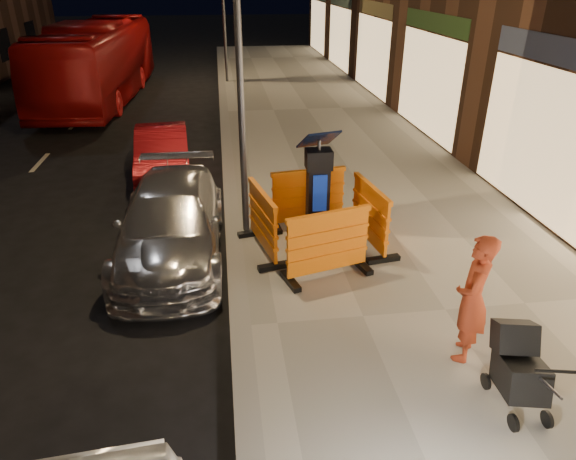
{
  "coord_description": "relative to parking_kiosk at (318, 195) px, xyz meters",
  "views": [
    {
      "loc": [
        -0.09,
        -5.83,
        4.58
      ],
      "look_at": [
        0.8,
        1.0,
        1.1
      ],
      "focal_mm": 32.0,
      "sensor_mm": 36.0,
      "label": 1
    }
  ],
  "objects": [
    {
      "name": "car_silver",
      "position": [
        -2.54,
        0.35,
        -1.17
      ],
      "size": [
        1.84,
        4.4,
        1.27
      ],
      "primitive_type": "imported",
      "rotation": [
        0.0,
        0.0,
        -0.01
      ],
      "color": "silver",
      "rests_on": "ground"
    },
    {
      "name": "barrier_kerbside",
      "position": [
        -0.95,
        0.0,
        -0.45
      ],
      "size": [
        0.9,
        1.55,
        1.14
      ],
      "primitive_type": "cube",
      "rotation": [
        0.0,
        0.0,
        1.79
      ],
      "color": "orange",
      "rests_on": "sidewalk"
    },
    {
      "name": "barrier_back",
      "position": [
        0.0,
        0.95,
        -0.45
      ],
      "size": [
        1.52,
        0.78,
        1.14
      ],
      "primitive_type": "cube",
      "rotation": [
        0.0,
        0.0,
        0.13
      ],
      "color": "orange",
      "rests_on": "sidewalk"
    },
    {
      "name": "barrier_bldgside",
      "position": [
        0.95,
        0.0,
        -0.45
      ],
      "size": [
        0.81,
        1.53,
        1.14
      ],
      "primitive_type": "cube",
      "rotation": [
        0.0,
        0.0,
        1.72
      ],
      "color": "orange",
      "rests_on": "sidewalk"
    },
    {
      "name": "stroller",
      "position": [
        1.56,
        -3.97,
        -0.53
      ],
      "size": [
        0.65,
        0.86,
        0.97
      ],
      "primitive_type": "cube",
      "rotation": [
        0.0,
        0.0,
        -0.2
      ],
      "color": "black",
      "rests_on": "sidewalk"
    },
    {
      "name": "kerb",
      "position": [
        -1.46,
        -2.11,
        -1.09
      ],
      "size": [
        0.3,
        60.0,
        0.15
      ],
      "primitive_type": "cube",
      "color": "slate",
      "rests_on": "ground"
    },
    {
      "name": "barrier_front",
      "position": [
        0.0,
        -0.95,
        -0.45
      ],
      "size": [
        1.56,
        0.97,
        1.14
      ],
      "primitive_type": "cube",
      "rotation": [
        0.0,
        0.0,
        0.27
      ],
      "color": "orange",
      "rests_on": "sidewalk"
    },
    {
      "name": "ground_plane",
      "position": [
        -1.46,
        -2.11,
        -1.17
      ],
      "size": [
        120.0,
        120.0,
        0.0
      ],
      "primitive_type": "plane",
      "color": "black",
      "rests_on": "ground"
    },
    {
      "name": "bus_doubledecker",
      "position": [
        -6.15,
        13.47,
        -1.17
      ],
      "size": [
        2.94,
        10.67,
        2.94
      ],
      "primitive_type": "imported",
      "rotation": [
        0.0,
        0.0,
        -0.04
      ],
      "color": "maroon",
      "rests_on": "ground"
    },
    {
      "name": "sidewalk",
      "position": [
        1.54,
        -2.11,
        -1.09
      ],
      "size": [
        6.0,
        60.0,
        0.15
      ],
      "primitive_type": "cube",
      "color": "gray",
      "rests_on": "ground"
    },
    {
      "name": "car_red",
      "position": [
        -3.05,
        4.47,
        -1.17
      ],
      "size": [
        1.52,
        3.65,
        1.17
      ],
      "primitive_type": "imported",
      "rotation": [
        0.0,
        0.0,
        0.08
      ],
      "color": "maroon",
      "rests_on": "ground"
    },
    {
      "name": "man",
      "position": [
        1.36,
        -3.07,
        -0.16
      ],
      "size": [
        0.68,
        0.75,
        1.72
      ],
      "primitive_type": "imported",
      "rotation": [
        0.0,
        0.0,
        -2.12
      ],
      "color": "#9C3219",
      "rests_on": "sidewalk"
    },
    {
      "name": "street_lamp_far",
      "position": [
        -1.21,
        15.89,
        1.98
      ],
      "size": [
        0.12,
        0.12,
        6.0
      ],
      "primitive_type": "cylinder",
      "color": "#3F3F44",
      "rests_on": "sidewalk"
    },
    {
      "name": "parking_kiosk",
      "position": [
        0.0,
        0.0,
        0.0
      ],
      "size": [
        0.75,
        0.75,
        2.04
      ],
      "primitive_type": "cube",
      "rotation": [
        0.0,
        0.0,
        0.18
      ],
      "color": "black",
      "rests_on": "sidewalk"
    },
    {
      "name": "street_lamp_mid",
      "position": [
        -1.21,
        0.89,
        1.98
      ],
      "size": [
        0.12,
        0.12,
        6.0
      ],
      "primitive_type": "cylinder",
      "color": "#3F3F44",
      "rests_on": "sidewalk"
    }
  ]
}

